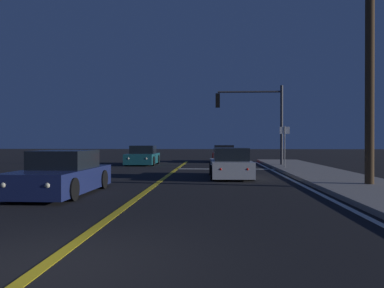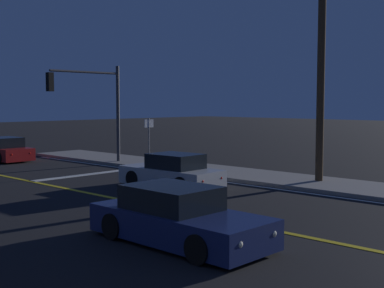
# 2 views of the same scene
# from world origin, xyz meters

# --- Properties ---
(ground_plane) EXTENTS (160.00, 160.00, 0.00)m
(ground_plane) POSITION_xyz_m (0.00, 0.00, 0.00)
(ground_plane) COLOR black
(sidewalk_right) EXTENTS (3.20, 35.57, 0.15)m
(sidewalk_right) POSITION_xyz_m (7.31, 9.88, 0.07)
(sidewalk_right) COLOR gray
(sidewalk_right) RESTS_ON ground
(lane_line_center) EXTENTS (0.20, 33.60, 0.01)m
(lane_line_center) POSITION_xyz_m (0.00, 9.88, 0.01)
(lane_line_center) COLOR gold
(lane_line_center) RESTS_ON ground
(lane_line_edge_right) EXTENTS (0.16, 33.60, 0.01)m
(lane_line_edge_right) POSITION_xyz_m (5.46, 9.88, 0.01)
(lane_line_edge_right) COLOR silver
(lane_line_edge_right) RESTS_ON ground
(stop_bar) EXTENTS (5.71, 0.50, 0.01)m
(stop_bar) POSITION_xyz_m (2.86, 18.26, 0.01)
(stop_bar) COLOR silver
(stop_bar) RESTS_ON ground
(car_following_oncoming_silver) EXTENTS (1.93, 4.24, 1.34)m
(car_following_oncoming_silver) POSITION_xyz_m (2.93, 12.81, 0.58)
(car_following_oncoming_silver) COLOR #B2B5BA
(car_following_oncoming_silver) RESTS_ON ground
(car_distant_tail_teal) EXTENTS (2.03, 4.19, 1.34)m
(car_distant_tail_teal) POSITION_xyz_m (-2.80, 22.42, 0.58)
(car_distant_tail_teal) COLOR #195960
(car_distant_tail_teal) RESTS_ON ground
(car_mid_block_navy) EXTENTS (2.00, 4.63, 1.34)m
(car_mid_block_navy) POSITION_xyz_m (-2.53, 7.07, 0.58)
(car_mid_block_navy) COLOR navy
(car_mid_block_navy) RESTS_ON ground
(car_side_waiting_red) EXTENTS (1.85, 4.21, 1.34)m
(car_side_waiting_red) POSITION_xyz_m (2.96, 26.49, 0.58)
(car_side_waiting_red) COLOR maroon
(car_side_waiting_red) RESTS_ON ground
(traffic_signal_near_right) EXTENTS (4.32, 0.28, 5.22)m
(traffic_signal_near_right) POSITION_xyz_m (4.88, 20.56, 3.52)
(traffic_signal_near_right) COLOR #38383D
(traffic_signal_near_right) RESTS_ON ground
(utility_pole_right) EXTENTS (1.57, 0.31, 11.40)m
(utility_pole_right) POSITION_xyz_m (7.61, 9.11, 5.87)
(utility_pole_right) COLOR #42301E
(utility_pole_right) RESTS_ON ground
(street_sign_corner) EXTENTS (0.56, 0.06, 2.51)m
(street_sign_corner) POSITION_xyz_m (6.21, 17.76, 1.69)
(street_sign_corner) COLOR slate
(street_sign_corner) RESTS_ON ground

